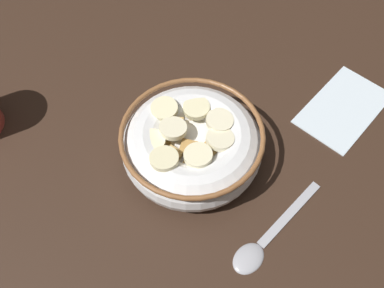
% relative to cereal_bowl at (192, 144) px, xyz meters
% --- Properties ---
extents(ground_plane, '(1.10, 1.10, 0.02)m').
position_rel_cereal_bowl_xyz_m(ground_plane, '(-0.00, 0.00, -0.04)').
color(ground_plane, '#332116').
extents(cereal_bowl, '(0.17, 0.17, 0.06)m').
position_rel_cereal_bowl_xyz_m(cereal_bowl, '(0.00, 0.00, 0.00)').
color(cereal_bowl, white).
rests_on(cereal_bowl, ground_plane).
extents(spoon, '(0.14, 0.06, 0.01)m').
position_rel_cereal_bowl_xyz_m(spoon, '(-0.01, 0.13, -0.03)').
color(spoon, '#A5A5AD').
rests_on(spoon, ground_plane).
extents(folded_napkin, '(0.15, 0.12, 0.00)m').
position_rel_cereal_bowl_xyz_m(folded_napkin, '(-0.21, 0.03, -0.03)').
color(folded_napkin, silver).
rests_on(folded_napkin, ground_plane).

